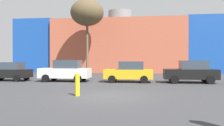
{
  "coord_description": "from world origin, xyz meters",
  "views": [
    {
      "loc": [
        1.78,
        -12.12,
        1.83
      ],
      "look_at": [
        -0.79,
        7.71,
        1.62
      ],
      "focal_mm": 37.81,
      "sensor_mm": 36.0,
      "label": 1
    }
  ],
  "objects_px": {
    "parked_car_0": "(9,71)",
    "parked_car_2": "(129,72)",
    "bollard_yellow_0": "(77,85)",
    "bare_tree_0": "(87,13)",
    "parked_car_3": "(191,72)",
    "parked_car_1": "(66,71)"
  },
  "relations": [
    {
      "from": "parked_car_3",
      "to": "bare_tree_0",
      "type": "relative_size",
      "value": 0.43
    },
    {
      "from": "parked_car_1",
      "to": "bollard_yellow_0",
      "type": "xyz_separation_m",
      "value": [
        3.3,
        -8.07,
        -0.36
      ]
    },
    {
      "from": "parked_car_1",
      "to": "parked_car_3",
      "type": "bearing_deg",
      "value": -180.0
    },
    {
      "from": "parked_car_1",
      "to": "bare_tree_0",
      "type": "bearing_deg",
      "value": -87.0
    },
    {
      "from": "parked_car_0",
      "to": "bare_tree_0",
      "type": "relative_size",
      "value": 0.4
    },
    {
      "from": "parked_car_2",
      "to": "bare_tree_0",
      "type": "height_order",
      "value": "bare_tree_0"
    },
    {
      "from": "parked_car_1",
      "to": "parked_car_3",
      "type": "xyz_separation_m",
      "value": [
        10.59,
        0.0,
        -0.02
      ]
    },
    {
      "from": "parked_car_2",
      "to": "parked_car_3",
      "type": "distance_m",
      "value": 5.05
    },
    {
      "from": "parked_car_1",
      "to": "parked_car_3",
      "type": "distance_m",
      "value": 10.59
    },
    {
      "from": "parked_car_3",
      "to": "bare_tree_0",
      "type": "height_order",
      "value": "bare_tree_0"
    },
    {
      "from": "parked_car_0",
      "to": "parked_car_2",
      "type": "distance_m",
      "value": 10.84
    },
    {
      "from": "parked_car_0",
      "to": "parked_car_1",
      "type": "distance_m",
      "value": 5.31
    },
    {
      "from": "parked_car_0",
      "to": "parked_car_3",
      "type": "relative_size",
      "value": 0.92
    },
    {
      "from": "bare_tree_0",
      "to": "bollard_yellow_0",
      "type": "height_order",
      "value": "bare_tree_0"
    },
    {
      "from": "bollard_yellow_0",
      "to": "bare_tree_0",
      "type": "bearing_deg",
      "value": 101.84
    },
    {
      "from": "parked_car_0",
      "to": "parked_car_2",
      "type": "height_order",
      "value": "parked_car_2"
    },
    {
      "from": "parked_car_0",
      "to": "bare_tree_0",
      "type": "height_order",
      "value": "bare_tree_0"
    },
    {
      "from": "parked_car_2",
      "to": "parked_car_3",
      "type": "relative_size",
      "value": 0.96
    },
    {
      "from": "parked_car_1",
      "to": "bollard_yellow_0",
      "type": "distance_m",
      "value": 8.73
    },
    {
      "from": "bare_tree_0",
      "to": "bollard_yellow_0",
      "type": "distance_m",
      "value": 20.15
    },
    {
      "from": "parked_car_0",
      "to": "parked_car_2",
      "type": "xyz_separation_m",
      "value": [
        10.84,
        -0.0,
        0.03
      ]
    },
    {
      "from": "parked_car_2",
      "to": "parked_car_0",
      "type": "bearing_deg",
      "value": 0.0
    }
  ]
}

